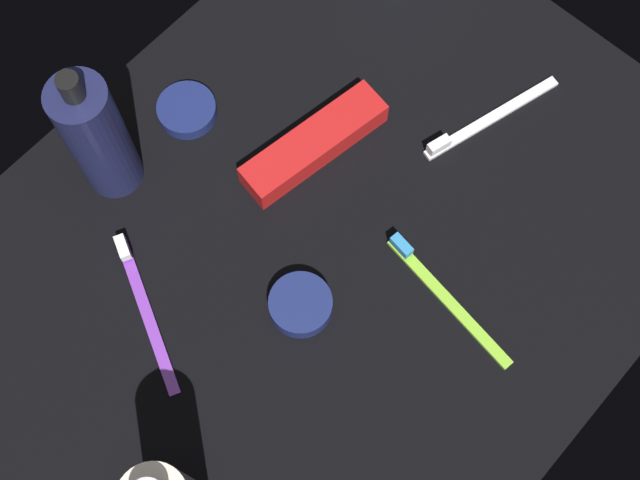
# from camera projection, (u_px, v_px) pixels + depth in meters

# --- Properties ---
(ground_plane) EXTENTS (0.84, 0.64, 0.01)m
(ground_plane) POSITION_uv_depth(u_px,v_px,m) (320.00, 251.00, 0.93)
(ground_plane) COLOR black
(lotion_bottle) EXTENTS (0.06, 0.06, 0.20)m
(lotion_bottle) POSITION_uv_depth(u_px,v_px,m) (97.00, 137.00, 0.87)
(lotion_bottle) COLOR #1B1E45
(lotion_bottle) RESTS_ON ground_plane
(toothbrush_lime) EXTENTS (0.04, 0.18, 0.02)m
(toothbrush_lime) POSITION_uv_depth(u_px,v_px,m) (442.00, 292.00, 0.90)
(toothbrush_lime) COLOR #8CD133
(toothbrush_lime) RESTS_ON ground_plane
(toothbrush_white) EXTENTS (0.18, 0.06, 0.02)m
(toothbrush_white) POSITION_uv_depth(u_px,v_px,m) (484.00, 121.00, 0.97)
(toothbrush_white) COLOR white
(toothbrush_white) RESTS_ON ground_plane
(toothbrush_purple) EXTENTS (0.09, 0.17, 0.02)m
(toothbrush_purple) POSITION_uv_depth(u_px,v_px,m) (143.00, 304.00, 0.89)
(toothbrush_purple) COLOR purple
(toothbrush_purple) RESTS_ON ground_plane
(toothpaste_box_red) EXTENTS (0.18, 0.07, 0.03)m
(toothpaste_box_red) POSITION_uv_depth(u_px,v_px,m) (314.00, 144.00, 0.95)
(toothpaste_box_red) COLOR red
(toothpaste_box_red) RESTS_ON ground_plane
(cream_tin_left) EXTENTS (0.07, 0.07, 0.02)m
(cream_tin_left) POSITION_uv_depth(u_px,v_px,m) (187.00, 110.00, 0.97)
(cream_tin_left) COLOR navy
(cream_tin_left) RESTS_ON ground_plane
(cream_tin_right) EXTENTS (0.07, 0.07, 0.02)m
(cream_tin_right) POSITION_uv_depth(u_px,v_px,m) (301.00, 305.00, 0.89)
(cream_tin_right) COLOR navy
(cream_tin_right) RESTS_ON ground_plane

